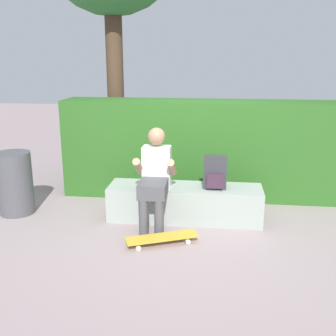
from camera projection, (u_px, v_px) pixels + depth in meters
ground_plane at (183, 226)px, 4.99m from camera, size 24.00×24.00×0.00m
bench_main at (185, 203)px, 5.17m from camera, size 1.92×0.51×0.43m
person_skater at (155, 175)px, 4.89m from camera, size 0.49×0.62×1.18m
skateboard_near_person at (162, 238)px, 4.51m from camera, size 0.81×0.50×0.09m
backpack_on_bench at (215, 173)px, 5.01m from camera, size 0.28×0.23×0.40m
hedge_row at (215, 149)px, 5.91m from camera, size 4.37×0.60×1.40m
trash_bin at (15, 183)px, 5.32m from camera, size 0.45×0.45×0.82m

